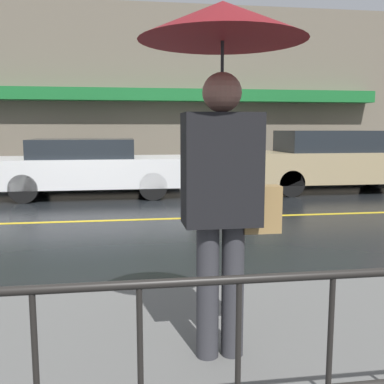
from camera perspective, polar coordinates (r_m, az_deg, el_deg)
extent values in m
plane|color=black|center=(8.16, -13.53, -3.65)|extent=(80.00, 80.00, 0.00)
cube|color=#60605E|center=(3.21, -22.12, -21.39)|extent=(28.00, 2.68, 0.15)
cube|color=#60605E|center=(12.87, -11.73, 0.96)|extent=(28.00, 1.76, 0.15)
cube|color=gold|center=(8.16, -13.53, -3.62)|extent=(25.20, 0.12, 0.01)
cube|color=#706656|center=(13.84, -11.81, 12.07)|extent=(28.00, 0.30, 5.27)
cube|color=#196B2D|center=(13.41, -11.90, 12.06)|extent=(16.80, 0.55, 0.35)
cylinder|color=black|center=(2.09, 16.94, -21.72)|extent=(0.02, 0.02, 0.89)
cylinder|color=#333338|center=(2.95, 2.00, -12.52)|extent=(0.14, 0.14, 0.88)
cylinder|color=#333338|center=(2.98, 5.18, -12.31)|extent=(0.14, 0.14, 0.88)
cube|color=black|center=(2.79, 3.74, 2.88)|extent=(0.47, 0.28, 0.69)
sphere|color=#A06C5C|center=(2.79, 3.83, 12.51)|extent=(0.24, 0.24, 0.24)
cylinder|color=#262628|center=(2.78, 3.81, 10.79)|extent=(0.02, 0.02, 0.77)
cone|color=maroon|center=(2.85, 3.91, 20.85)|extent=(1.01, 1.01, 0.23)
cube|color=#9E7A47|center=(2.89, 8.76, -2.16)|extent=(0.24, 0.12, 0.30)
cube|color=silver|center=(11.03, -12.63, 2.57)|extent=(4.57, 1.76, 0.67)
cube|color=#1E2328|center=(11.01, -13.68, 5.42)|extent=(2.38, 1.62, 0.44)
cylinder|color=black|center=(11.82, -5.46, 1.68)|extent=(0.64, 0.22, 0.64)
cylinder|color=black|center=(10.29, -4.99, 0.74)|extent=(0.64, 0.22, 0.64)
cylinder|color=black|center=(12.01, -19.10, 1.37)|extent=(0.64, 0.22, 0.64)
cylinder|color=black|center=(10.51, -20.61, 0.41)|extent=(0.64, 0.22, 0.64)
cube|color=tan|center=(12.26, 17.71, 3.14)|extent=(4.76, 1.72, 0.77)
cube|color=#1E2328|center=(12.14, 17.03, 6.20)|extent=(2.48, 1.58, 0.54)
cylinder|color=black|center=(13.64, 21.84, 1.99)|extent=(0.64, 0.22, 0.64)
cylinder|color=black|center=(12.42, 9.99, 1.90)|extent=(0.64, 0.22, 0.64)
cylinder|color=black|center=(11.02, 12.45, 1.07)|extent=(0.64, 0.22, 0.64)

